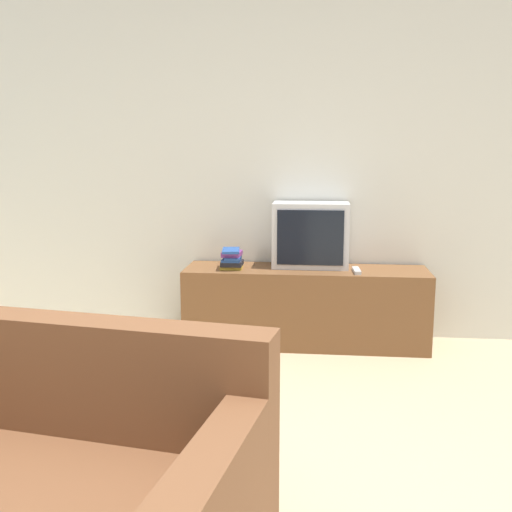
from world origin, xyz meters
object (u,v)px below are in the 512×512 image
tv_stand (305,306)px  couch (1,505)px  remote_on_stand (357,271)px  television (311,235)px  book_stack (232,259)px

tv_stand → couch: couch is taller
tv_stand → remote_on_stand: bearing=-14.2°
tv_stand → television: television is taller
couch → book_stack: couch is taller
couch → book_stack: 2.57m
couch → tv_stand: bearing=79.3°
remote_on_stand → book_stack: bearing=177.6°
remote_on_stand → couch: bearing=-117.2°
book_stack → remote_on_stand: bearing=-2.4°
tv_stand → television: size_ratio=3.19×
book_stack → couch: bearing=-98.8°
couch → book_stack: bearing=90.2°
television → remote_on_stand: size_ratio=2.79×
couch → remote_on_stand: (1.27, 2.47, 0.30)m
tv_stand → remote_on_stand: size_ratio=8.89×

